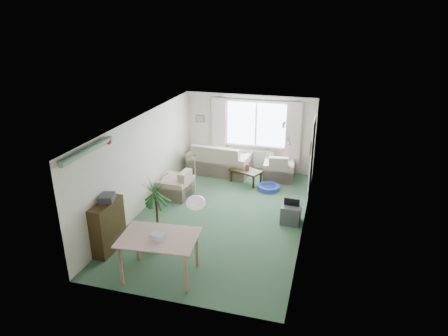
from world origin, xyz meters
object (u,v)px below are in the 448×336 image
(tv_cube, at_px, (291,214))
(sofa, at_px, (220,158))
(armchair_left, at_px, (175,183))
(bookshelf, at_px, (108,226))
(houseplant, at_px, (157,213))
(coffee_table, at_px, (246,176))
(pet_bed, at_px, (269,187))
(armchair_corner, at_px, (279,166))
(dining_table, at_px, (160,257))

(tv_cube, bearing_deg, sofa, 136.91)
(sofa, height_order, armchair_left, sofa)
(bookshelf, height_order, houseplant, houseplant)
(coffee_table, relative_size, pet_bed, 1.45)
(armchair_left, distance_m, bookshelf, 2.86)
(armchair_corner, bearing_deg, armchair_left, 33.50)
(dining_table, bearing_deg, coffee_table, 83.10)
(armchair_corner, relative_size, houseplant, 0.56)
(tv_cube, bearing_deg, coffee_table, 130.52)
(armchair_left, bearing_deg, coffee_table, 134.39)
(armchair_corner, bearing_deg, sofa, -5.03)
(sofa, xyz_separation_m, armchair_corner, (1.85, -0.02, -0.07))
(tv_cube, bearing_deg, dining_table, -124.99)
(armchair_corner, distance_m, armchair_left, 3.20)
(houseplant, distance_m, tv_cube, 3.22)
(dining_table, bearing_deg, houseplant, 116.65)
(sofa, bearing_deg, tv_cube, 138.77)
(armchair_left, height_order, dining_table, dining_table)
(bookshelf, xyz_separation_m, pet_bed, (2.71, 3.92, -0.49))
(coffee_table, relative_size, tv_cube, 1.84)
(dining_table, height_order, pet_bed, dining_table)
(coffee_table, height_order, houseplant, houseplant)
(sofa, xyz_separation_m, dining_table, (0.39, -5.35, -0.06))
(coffee_table, bearing_deg, armchair_corner, 32.44)
(bookshelf, height_order, dining_table, bookshelf)
(houseplant, xyz_separation_m, dining_table, (0.46, -0.93, -0.38))
(armchair_corner, xyz_separation_m, coffee_table, (-0.89, -0.56, -0.19))
(bookshelf, bearing_deg, tv_cube, 33.09)
(sofa, relative_size, tv_cube, 3.85)
(armchair_left, xyz_separation_m, pet_bed, (2.37, 1.09, -0.31))
(sofa, relative_size, bookshelf, 1.71)
(coffee_table, bearing_deg, pet_bed, -22.59)
(tv_cube, bearing_deg, pet_bed, 118.59)
(armchair_left, xyz_separation_m, dining_table, (1.07, -3.37, 0.04))
(sofa, bearing_deg, bookshelf, 82.76)
(sofa, bearing_deg, coffee_table, 153.33)
(armchair_left, height_order, pet_bed, armchair_left)
(pet_bed, bearing_deg, bookshelf, -124.69)
(sofa, distance_m, houseplant, 4.44)
(armchair_corner, distance_m, houseplant, 4.82)
(sofa, distance_m, pet_bed, 1.96)
(coffee_table, distance_m, tv_cube, 2.55)
(bookshelf, bearing_deg, pet_bed, 56.44)
(armchair_corner, bearing_deg, pet_bed, 75.68)
(sofa, distance_m, armchair_left, 2.10)
(armchair_corner, distance_m, tv_cube, 2.67)
(bookshelf, height_order, pet_bed, bookshelf)
(coffee_table, relative_size, bookshelf, 0.82)
(armchair_left, distance_m, coffee_table, 2.16)
(tv_cube, relative_size, pet_bed, 0.79)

